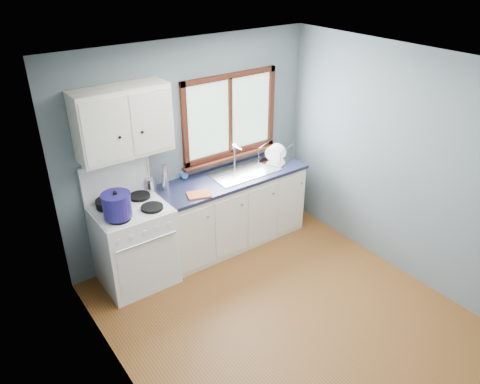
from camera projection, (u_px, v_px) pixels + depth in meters
floor at (288, 320)px, 4.73m from camera, size 3.20×3.60×0.02m
ceiling at (304, 69)px, 3.54m from camera, size 3.20×3.60×0.02m
wall_back at (191, 148)px, 5.43m from camera, size 3.20×0.02×2.50m
wall_left at (124, 280)px, 3.30m from camera, size 0.02×3.60×2.50m
wall_right at (408, 167)px, 4.97m from camera, size 0.02×3.60×2.50m
gas_range at (134, 243)px, 5.06m from camera, size 0.76×0.69×1.36m
base_cabinets at (232, 213)px, 5.78m from camera, size 1.85×0.60×0.88m
countertop at (232, 177)px, 5.55m from camera, size 1.89×0.64×0.04m
sink at (244, 176)px, 5.66m from camera, size 0.84×0.46×0.44m
window at (230, 122)px, 5.57m from camera, size 1.36×0.10×1.03m
upper_cabinets at (123, 122)px, 4.60m from camera, size 0.95×0.35×0.70m
skillet at (108, 202)px, 4.84m from camera, size 0.40×0.33×0.05m
stockpot at (117, 205)px, 4.58m from camera, size 0.30×0.30×0.28m
utensil_crock at (151, 184)px, 5.17m from camera, size 0.15×0.15×0.38m
thermos at (165, 177)px, 5.16m from camera, size 0.09×0.09×0.30m
soap_bottle at (185, 171)px, 5.39m from camera, size 0.09×0.09×0.23m
dish_towel at (199, 195)px, 5.10m from camera, size 0.29×0.25×0.02m
dish_rack at (276, 156)px, 5.90m from camera, size 0.51×0.46×0.22m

